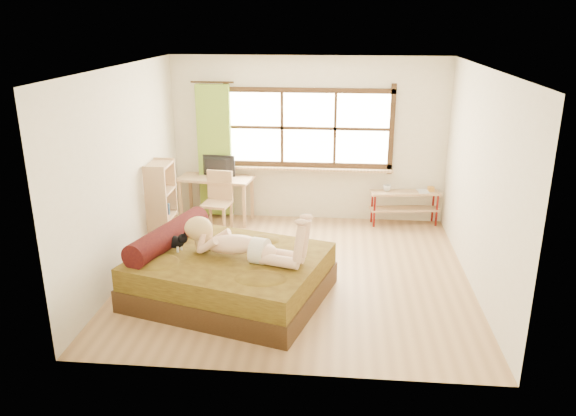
# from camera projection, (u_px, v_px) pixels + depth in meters

# --- Properties ---
(floor) EXTENTS (4.50, 4.50, 0.00)m
(floor) POSITION_uv_depth(u_px,v_px,m) (297.00, 273.00, 7.54)
(floor) COLOR #9E754C
(floor) RESTS_ON ground
(ceiling) EXTENTS (4.50, 4.50, 0.00)m
(ceiling) POSITION_uv_depth(u_px,v_px,m) (298.00, 67.00, 6.67)
(ceiling) COLOR white
(ceiling) RESTS_ON wall_back
(wall_back) EXTENTS (4.50, 0.00, 4.50)m
(wall_back) POSITION_uv_depth(u_px,v_px,m) (308.00, 140.00, 9.23)
(wall_back) COLOR silver
(wall_back) RESTS_ON floor
(wall_front) EXTENTS (4.50, 0.00, 4.50)m
(wall_front) POSITION_uv_depth(u_px,v_px,m) (278.00, 244.00, 4.99)
(wall_front) COLOR silver
(wall_front) RESTS_ON floor
(wall_left) EXTENTS (0.00, 4.50, 4.50)m
(wall_left) POSITION_uv_depth(u_px,v_px,m) (126.00, 172.00, 7.31)
(wall_left) COLOR silver
(wall_left) RESTS_ON floor
(wall_right) EXTENTS (0.00, 4.50, 4.50)m
(wall_right) POSITION_uv_depth(u_px,v_px,m) (480.00, 181.00, 6.90)
(wall_right) COLOR silver
(wall_right) RESTS_ON floor
(window) EXTENTS (2.80, 0.16, 1.46)m
(window) POSITION_uv_depth(u_px,v_px,m) (308.00, 131.00, 9.15)
(window) COLOR #FFEDBF
(window) RESTS_ON wall_back
(curtain) EXTENTS (0.55, 0.10, 2.20)m
(curtain) POSITION_uv_depth(u_px,v_px,m) (215.00, 151.00, 9.32)
(curtain) COLOR olive
(curtain) RESTS_ON wall_back
(bed) EXTENTS (2.59, 2.29, 0.83)m
(bed) POSITION_uv_depth(u_px,v_px,m) (227.00, 274.00, 6.85)
(bed) COLOR black
(bed) RESTS_ON floor
(woman) EXTENTS (1.59, 0.85, 0.66)m
(woman) POSITION_uv_depth(u_px,v_px,m) (241.00, 232.00, 6.58)
(woman) COLOR beige
(woman) RESTS_ON bed
(kitten) EXTENTS (0.35, 0.22, 0.26)m
(kitten) POSITION_uv_depth(u_px,v_px,m) (173.00, 240.00, 6.87)
(kitten) COLOR black
(kitten) RESTS_ON bed
(desk) EXTENTS (1.27, 0.71, 0.76)m
(desk) POSITION_uv_depth(u_px,v_px,m) (216.00, 183.00, 9.30)
(desk) COLOR tan
(desk) RESTS_ON floor
(monitor) EXTENTS (0.62, 0.16, 0.35)m
(monitor) POSITION_uv_depth(u_px,v_px,m) (216.00, 166.00, 9.26)
(monitor) COLOR black
(monitor) RESTS_ON desk
(chair) EXTENTS (0.48, 0.48, 0.95)m
(chair) POSITION_uv_depth(u_px,v_px,m) (218.00, 197.00, 8.99)
(chair) COLOR tan
(chair) RESTS_ON floor
(pipe_shelf) EXTENTS (1.15, 0.43, 0.64)m
(pipe_shelf) POSITION_uv_depth(u_px,v_px,m) (405.00, 200.00, 9.22)
(pipe_shelf) COLOR tan
(pipe_shelf) RESTS_ON floor
(cup) EXTENTS (0.14, 0.14, 0.10)m
(cup) POSITION_uv_depth(u_px,v_px,m) (387.00, 188.00, 9.18)
(cup) COLOR gray
(cup) RESTS_ON pipe_shelf
(book) EXTENTS (0.20, 0.26, 0.02)m
(book) POSITION_uv_depth(u_px,v_px,m) (418.00, 191.00, 9.15)
(book) COLOR gray
(book) RESTS_ON pipe_shelf
(bookshelf) EXTENTS (0.32, 0.56, 1.28)m
(bookshelf) POSITION_uv_depth(u_px,v_px,m) (162.00, 204.00, 8.29)
(bookshelf) COLOR tan
(bookshelf) RESTS_ON floor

